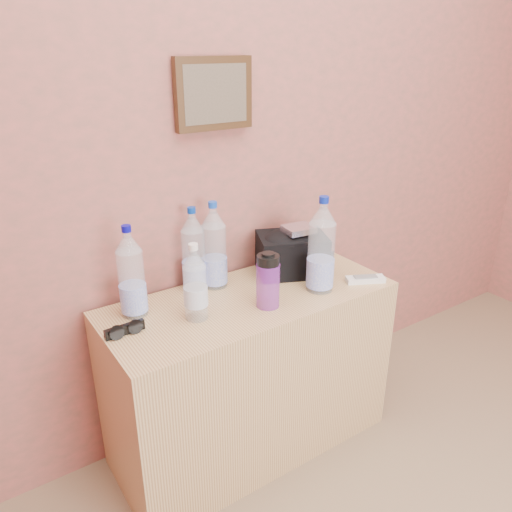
{
  "coord_description": "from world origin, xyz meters",
  "views": [
    {
      "loc": [
        -1.01,
        0.37,
        1.56
      ],
      "look_at": [
        -0.11,
        1.71,
        0.87
      ],
      "focal_mm": 35.0,
      "sensor_mm": 36.0,
      "label": 1
    }
  ],
  "objects": [
    {
      "name": "dresser",
      "position": [
        -0.11,
        1.75,
        0.35
      ],
      "size": [
        1.11,
        0.46,
        0.69
      ],
      "primitive_type": "cube",
      "color": "#9F7F4E",
      "rests_on": "ground"
    },
    {
      "name": "toiletry_bag",
      "position": [
        0.16,
        1.84,
        0.78
      ],
      "size": [
        0.33,
        0.29,
        0.18
      ],
      "primitive_type": null,
      "rotation": [
        0.0,
        0.0,
        -0.42
      ],
      "color": "black",
      "rests_on": "dresser"
    },
    {
      "name": "pet_large_b",
      "position": [
        -0.17,
        1.91,
        0.84
      ],
      "size": [
        0.09,
        0.09,
        0.34
      ],
      "rotation": [
        0.0,
        0.0,
        0.28
      ],
      "color": "silver",
      "rests_on": "dresser"
    },
    {
      "name": "foil_packet",
      "position": [
        0.16,
        1.81,
        0.89
      ],
      "size": [
        0.13,
        0.11,
        0.02
      ],
      "primitive_type": "cube",
      "rotation": [
        0.0,
        0.0,
        -0.13
      ],
      "color": "white",
      "rests_on": "toiletry_bag"
    },
    {
      "name": "nalgene_bottle",
      "position": [
        -0.09,
        1.66,
        0.79
      ],
      "size": [
        0.08,
        0.08,
        0.21
      ],
      "rotation": [
        0.0,
        0.0,
        -0.42
      ],
      "color": "purple",
      "rests_on": "dresser"
    },
    {
      "name": "picture_frame",
      "position": [
        -0.11,
        1.98,
        1.4
      ],
      "size": [
        0.3,
        0.03,
        0.25
      ],
      "primitive_type": null,
      "color": "#382311",
      "rests_on": "room_shell"
    },
    {
      "name": "pet_large_d",
      "position": [
        0.15,
        1.65,
        0.85
      ],
      "size": [
        0.1,
        0.1,
        0.37
      ],
      "rotation": [
        0.0,
        0.0,
        -0.13
      ],
      "color": "silver",
      "rests_on": "dresser"
    },
    {
      "name": "ac_remote",
      "position": [
        0.34,
        1.6,
        0.7
      ],
      "size": [
        0.16,
        0.11,
        0.02
      ],
      "primitive_type": "cube",
      "rotation": [
        0.0,
        0.0,
        -0.46
      ],
      "color": "white",
      "rests_on": "dresser"
    },
    {
      "name": "pet_small",
      "position": [
        -0.34,
        1.72,
        0.81
      ],
      "size": [
        0.08,
        0.08,
        0.27
      ],
      "rotation": [
        0.0,
        0.0,
        -0.41
      ],
      "color": "silver",
      "rests_on": "dresser"
    },
    {
      "name": "sunglasses",
      "position": [
        -0.59,
        1.76,
        0.71
      ],
      "size": [
        0.14,
        0.05,
        0.03
      ],
      "primitive_type": null,
      "rotation": [
        0.0,
        0.0,
        0.03
      ],
      "color": "black",
      "rests_on": "dresser"
    },
    {
      "name": "pet_large_c",
      "position": [
        -0.24,
        1.93,
        0.84
      ],
      "size": [
        0.09,
        0.09,
        0.33
      ],
      "rotation": [
        0.0,
        0.0,
        0.3
      ],
      "color": "silver",
      "rests_on": "dresser"
    },
    {
      "name": "pet_large_a",
      "position": [
        -0.51,
        1.87,
        0.84
      ],
      "size": [
        0.09,
        0.09,
        0.33
      ],
      "rotation": [
        0.0,
        0.0,
        -0.35
      ],
      "color": "silver",
      "rests_on": "dresser"
    }
  ]
}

